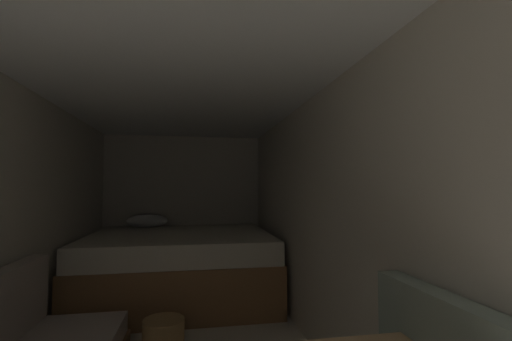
{
  "coord_description": "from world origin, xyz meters",
  "views": [
    {
      "loc": [
        0.14,
        -0.45,
        1.3
      ],
      "look_at": [
        0.69,
        2.5,
        1.45
      ],
      "focal_mm": 23.79,
      "sensor_mm": 36.0,
      "label": 1
    }
  ],
  "objects": [
    {
      "name": "wall_back",
      "position": [
        0.0,
        4.63,
        1.03
      ],
      "size": [
        2.32,
        0.05,
        2.06
      ],
      "primitive_type": "cube",
      "color": "beige",
      "rests_on": "ground"
    },
    {
      "name": "wall_right",
      "position": [
        1.13,
        2.04,
        1.03
      ],
      "size": [
        0.05,
        5.12,
        2.06
      ],
      "primitive_type": "cube",
      "color": "beige",
      "rests_on": "ground"
    },
    {
      "name": "ceiling_slab",
      "position": [
        0.0,
        2.04,
        2.08
      ],
      "size": [
        2.32,
        5.12,
        0.05
      ],
      "primitive_type": "cube",
      "color": "white",
      "rests_on": "wall_left"
    },
    {
      "name": "bed",
      "position": [
        -0.0,
        3.68,
        0.38
      ],
      "size": [
        2.1,
        1.77,
        0.94
      ],
      "color": "olive",
      "rests_on": "ground"
    },
    {
      "name": "wicker_basket",
      "position": [
        -0.08,
        2.39,
        0.13
      ],
      "size": [
        0.33,
        0.33,
        0.25
      ],
      "color": "olive",
      "rests_on": "ground"
    }
  ]
}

